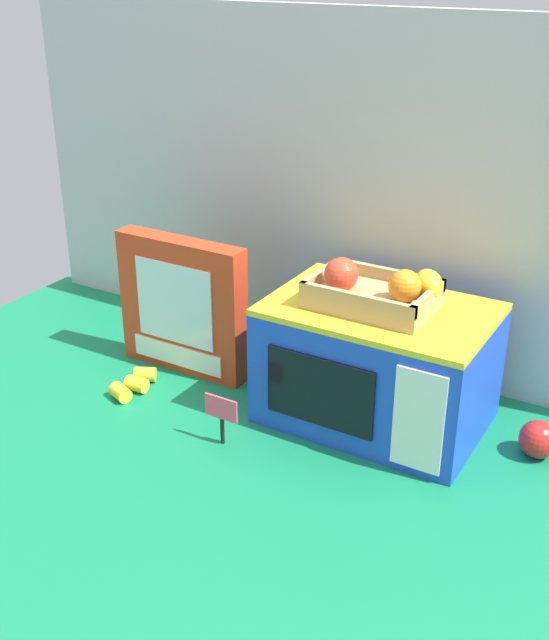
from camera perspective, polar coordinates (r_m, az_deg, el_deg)
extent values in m
plane|color=#147A4C|center=(1.64, -0.39, -5.95)|extent=(1.70, 1.70, 0.00)
cube|color=#B7BABF|center=(1.72, 4.59, 9.12)|extent=(1.61, 0.03, 0.75)
cube|color=blue|center=(1.55, 7.35, -3.32)|extent=(0.41, 0.28, 0.23)
cube|color=yellow|center=(1.49, 7.61, 0.76)|extent=(0.41, 0.28, 0.01)
cube|color=black|center=(1.45, 3.24, -5.18)|extent=(0.22, 0.01, 0.14)
cube|color=white|center=(1.39, 10.28, -7.14)|extent=(0.09, 0.01, 0.19)
cube|color=tan|center=(1.48, 7.00, 1.46)|extent=(0.23, 0.15, 0.03)
cube|color=tan|center=(1.41, 5.87, 1.44)|extent=(0.23, 0.01, 0.02)
cube|color=tan|center=(1.53, 8.14, 3.25)|extent=(0.23, 0.01, 0.02)
cube|color=tan|center=(1.52, 3.36, 3.20)|extent=(0.01, 0.15, 0.02)
cube|color=tan|center=(1.44, 10.94, 1.51)|extent=(0.01, 0.15, 0.02)
sphere|color=orange|center=(1.44, 9.32, 2.43)|extent=(0.06, 0.06, 0.06)
ellipsoid|color=yellow|center=(1.48, 11.00, 2.62)|extent=(0.08, 0.09, 0.05)
sphere|color=#E04228|center=(1.47, 4.81, 3.30)|extent=(0.06, 0.06, 0.06)
cube|color=red|center=(1.72, -6.61, 1.03)|extent=(0.30, 0.05, 0.30)
cube|color=silver|center=(1.69, -7.20, 1.16)|extent=(0.19, 0.00, 0.18)
cube|color=white|center=(1.75, -6.98, -2.53)|extent=(0.23, 0.00, 0.05)
cylinder|color=black|center=(1.51, -3.90, -7.85)|extent=(0.01, 0.01, 0.06)
cube|color=#F44C6B|center=(1.48, -4.00, -6.26)|extent=(0.07, 0.00, 0.05)
cylinder|color=yellow|center=(1.68, -10.98, -5.12)|extent=(0.05, 0.05, 0.03)
cylinder|color=yellow|center=(1.70, -9.86, -4.55)|extent=(0.05, 0.03, 0.03)
cylinder|color=yellow|center=(1.73, -9.26, -3.86)|extent=(0.05, 0.05, 0.03)
sphere|color=red|center=(1.54, 18.39, -8.11)|extent=(0.07, 0.07, 0.07)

